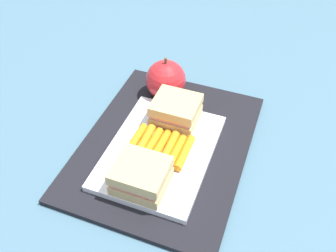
{
  "coord_description": "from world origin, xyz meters",
  "views": [
    {
      "loc": [
        -0.41,
        -0.16,
        0.49
      ],
      "look_at": [
        0.01,
        0.0,
        0.04
      ],
      "focal_mm": 39.7,
      "sensor_mm": 36.0,
      "label": 1
    }
  ],
  "objects": [
    {
      "name": "sandwich_half_left",
      "position": [
        -0.1,
        0.0,
        0.04
      ],
      "size": [
        0.07,
        0.08,
        0.04
      ],
      "color": "tan",
      "rests_on": "food_tray"
    },
    {
      "name": "sandwich_half_right",
      "position": [
        0.05,
        0.0,
        0.04
      ],
      "size": [
        0.07,
        0.08,
        0.04
      ],
      "color": "tan",
      "rests_on": "food_tray"
    },
    {
      "name": "ground_plane",
      "position": [
        0.0,
        0.0,
        0.0
      ],
      "size": [
        2.4,
        2.4,
        0.0
      ],
      "primitive_type": "plane",
      "color": "#42667A"
    },
    {
      "name": "food_tray",
      "position": [
        -0.03,
        0.0,
        0.02
      ],
      "size": [
        0.23,
        0.17,
        0.01
      ],
      "primitive_type": "cube",
      "color": "white",
      "rests_on": "lunchbag_mat"
    },
    {
      "name": "apple",
      "position": [
        0.12,
        0.05,
        0.05
      ],
      "size": [
        0.08,
        0.08,
        0.09
      ],
      "color": "red",
      "rests_on": "lunchbag_mat"
    },
    {
      "name": "carrot_sticks_bundle",
      "position": [
        -0.03,
        0.0,
        0.03
      ],
      "size": [
        0.08,
        0.1,
        0.02
      ],
      "color": "orange",
      "rests_on": "food_tray"
    },
    {
      "name": "lunchbag_mat",
      "position": [
        0.0,
        0.0,
        0.01
      ],
      "size": [
        0.36,
        0.28,
        0.01
      ],
      "primitive_type": "cube",
      "color": "black",
      "rests_on": "ground_plane"
    }
  ]
}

